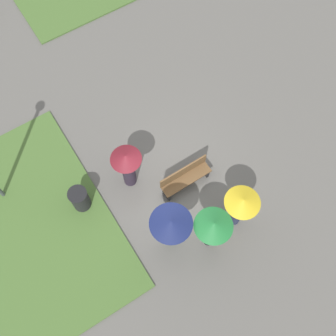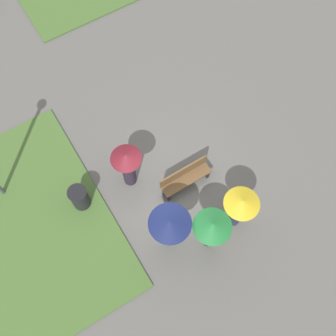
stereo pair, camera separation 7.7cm
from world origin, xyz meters
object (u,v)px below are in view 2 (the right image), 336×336
at_px(crowd_person_maroon, 127,165).
at_px(crowd_person_green, 212,228).
at_px(crowd_person_yellow, 240,207).
at_px(crowd_person_navy, 170,227).
at_px(trash_bin, 80,198).
at_px(park_bench, 185,177).

bearing_deg(crowd_person_maroon, crowd_person_green, -34.68).
xyz_separation_m(crowd_person_yellow, crowd_person_maroon, (-2.00, 2.79, -0.16)).
bearing_deg(crowd_person_navy, trash_bin, 54.53).
height_order(crowd_person_green, crowd_person_navy, crowd_person_navy).
distance_m(park_bench, crowd_person_green, 2.21).
distance_m(trash_bin, crowd_person_green, 4.09).
bearing_deg(crowd_person_yellow, trash_bin, 80.89).
height_order(crowd_person_green, crowd_person_maroon, crowd_person_green).
bearing_deg(crowd_person_green, crowd_person_yellow, 20.18).
xyz_separation_m(crowd_person_green, crowd_person_maroon, (-0.97, 2.91, -0.29)).
xyz_separation_m(trash_bin, crowd_person_maroon, (1.64, -0.09, 0.65)).
distance_m(crowd_person_green, crowd_person_maroon, 3.08).
distance_m(park_bench, trash_bin, 3.23).
height_order(trash_bin, crowd_person_navy, crowd_person_navy).
distance_m(park_bench, crowd_person_navy, 2.10).
height_order(park_bench, crowd_person_yellow, crowd_person_yellow).
xyz_separation_m(trash_bin, crowd_person_green, (2.61, -3.00, 0.94)).
height_order(park_bench, crowd_person_navy, crowd_person_navy).
distance_m(crowd_person_green, crowd_person_navy, 1.12).
height_order(trash_bin, crowd_person_green, crowd_person_green).
bearing_deg(crowd_person_green, crowd_person_maroon, 122.08).
xyz_separation_m(park_bench, crowd_person_navy, (-1.35, -1.31, 0.93)).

